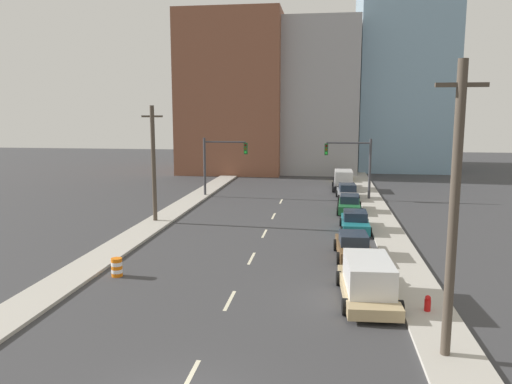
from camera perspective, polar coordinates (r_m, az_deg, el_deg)
name	(u,v)px	position (r m, az deg, el deg)	size (l,w,h in m)	color
sidewalk_left	(217,184)	(58.60, -4.48, 0.95)	(2.20, 89.17, 0.17)	#ADA89E
sidewalk_right	(364,187)	(57.40, 12.27, 0.61)	(2.20, 89.17, 0.17)	#ADA89E
lane_stripe_at_2m	(189,379)	(16.79, -7.65, -20.39)	(0.16, 2.40, 0.01)	beige
lane_stripe_at_9m	(230,300)	(22.69, -3.02, -12.27)	(0.16, 2.40, 0.01)	beige
lane_stripe_at_15m	(252,258)	(28.83, -0.51, -7.59)	(0.16, 2.40, 0.01)	beige
lane_stripe_at_21m	(264,234)	(34.61, 0.97, -4.77)	(0.16, 2.40, 0.01)	beige
lane_stripe_at_27m	(274,216)	(40.46, 2.01, -2.76)	(0.16, 2.40, 0.01)	beige
lane_stripe_at_34m	(281,201)	(47.19, 2.89, -1.07)	(0.16, 2.40, 0.01)	beige
building_brick_left	(236,95)	(73.14, -2.32, 11.00)	(14.00, 16.00, 21.67)	brown
building_office_center	(314,99)	(75.97, 6.70, 10.51)	(12.00, 20.00, 20.72)	#99999E
building_glass_right	(400,77)	(80.87, 16.18, 12.54)	(13.00, 20.00, 27.52)	#7A9EB7
traffic_signal_left	(217,159)	(49.52, -4.44, 3.84)	(4.43, 0.35, 5.86)	#38383D
traffic_signal_right	(356,160)	(48.45, 11.38, 3.58)	(4.43, 0.35, 5.86)	#38383D
utility_pole_right_near	(454,212)	(17.34, 21.67, -2.12)	(1.60, 0.32, 9.90)	#473D33
utility_pole_left_mid	(154,163)	(38.19, -11.63, 3.23)	(1.60, 0.32, 8.81)	#473D33
traffic_barrel	(117,267)	(26.63, -15.62, -8.28)	(0.56, 0.56, 0.95)	orange
fire_hydrant	(428,305)	(22.21, 19.01, -12.11)	(0.26, 0.26, 0.84)	red
box_truck_tan	(368,281)	(22.82, 12.66, -9.87)	(2.67, 5.91, 1.95)	tan
sedan_brown	(353,246)	(29.32, 11.05, -6.13)	(2.20, 4.68, 1.45)	brown
sedan_teal	(355,222)	(35.87, 11.25, -3.38)	(2.09, 4.60, 1.44)	#196B75
sedan_green	(349,205)	(42.44, 10.62, -1.42)	(2.17, 4.61, 1.50)	#1E6033
sedan_gray	(347,192)	(48.81, 10.40, -0.06)	(2.17, 4.65, 1.52)	slate
box_truck_black	(343,181)	(54.64, 9.95, 1.26)	(2.39, 5.85, 2.17)	black
sedan_yellow	(343,176)	(62.03, 9.97, 1.81)	(2.01, 4.50, 1.41)	gold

